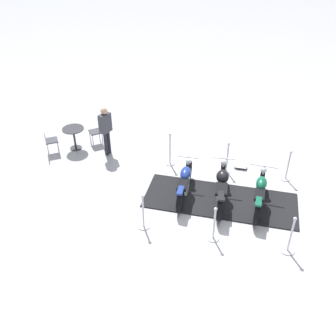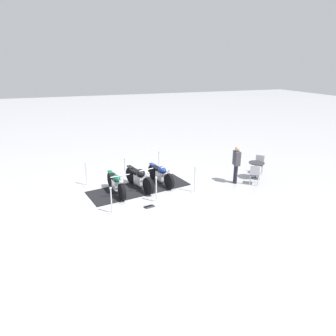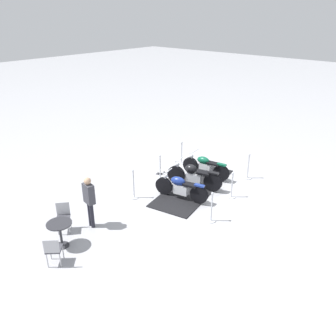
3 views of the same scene
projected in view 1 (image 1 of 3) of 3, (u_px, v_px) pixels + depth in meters
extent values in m
plane|color=#B2B2B7|center=(220.00, 201.00, 10.94)|extent=(80.00, 80.00, 0.00)
cube|color=black|center=(220.00, 200.00, 10.93)|extent=(2.38, 4.52, 0.03)
cylinder|color=black|center=(262.00, 181.00, 11.09)|extent=(0.67, 0.22, 0.66)
cylinder|color=black|center=(257.00, 212.00, 9.98)|extent=(0.67, 0.22, 0.66)
cube|color=silver|center=(259.00, 195.00, 10.51)|extent=(0.50, 0.29, 0.38)
ellipsoid|color=#0F5138|center=(261.00, 183.00, 10.42)|extent=(0.56, 0.36, 0.29)
cube|color=black|center=(260.00, 195.00, 10.08)|extent=(0.55, 0.33, 0.08)
cube|color=#0F5138|center=(259.00, 202.00, 9.78)|extent=(0.38, 0.20, 0.06)
cylinder|color=silver|center=(263.00, 175.00, 10.88)|extent=(0.25, 0.10, 0.57)
cylinder|color=silver|center=(264.00, 166.00, 10.63)|extent=(0.14, 0.77, 0.04)
sphere|color=silver|center=(264.00, 170.00, 10.83)|extent=(0.18, 0.18, 0.18)
cylinder|color=black|center=(223.00, 174.00, 11.33)|extent=(0.72, 0.31, 0.71)
cylinder|color=black|center=(220.00, 207.00, 10.11)|extent=(0.72, 0.31, 0.71)
cube|color=silver|center=(221.00, 189.00, 10.70)|extent=(0.62, 0.39, 0.38)
ellipsoid|color=black|center=(223.00, 176.00, 10.63)|extent=(0.52, 0.45, 0.35)
cube|color=black|center=(221.00, 189.00, 10.23)|extent=(0.58, 0.44, 0.08)
cube|color=black|center=(221.00, 196.00, 9.89)|extent=(0.42, 0.26, 0.06)
cylinder|color=silver|center=(223.00, 167.00, 11.11)|extent=(0.28, 0.14, 0.61)
cylinder|color=silver|center=(224.00, 158.00, 10.84)|extent=(0.20, 0.64, 0.04)
sphere|color=silver|center=(224.00, 162.00, 11.04)|extent=(0.18, 0.18, 0.18)
cylinder|color=black|center=(188.00, 172.00, 11.50)|extent=(0.67, 0.27, 0.66)
cylinder|color=black|center=(180.00, 201.00, 10.37)|extent=(0.67, 0.27, 0.66)
cube|color=silver|center=(185.00, 185.00, 10.91)|extent=(0.56, 0.34, 0.36)
ellipsoid|color=navy|center=(186.00, 173.00, 10.84)|extent=(0.60, 0.41, 0.30)
cube|color=black|center=(183.00, 185.00, 10.48)|extent=(0.55, 0.37, 0.08)
cube|color=navy|center=(180.00, 191.00, 10.16)|extent=(0.39, 0.23, 0.06)
cylinder|color=silver|center=(188.00, 165.00, 11.28)|extent=(0.31, 0.13, 0.56)
cylinder|color=silver|center=(188.00, 157.00, 11.02)|extent=(0.17, 0.60, 0.04)
sphere|color=silver|center=(189.00, 161.00, 11.21)|extent=(0.18, 0.18, 0.18)
cylinder|color=silver|center=(170.00, 163.00, 12.49)|extent=(0.30, 0.30, 0.03)
cylinder|color=silver|center=(170.00, 149.00, 12.19)|extent=(0.05, 0.05, 1.03)
sphere|color=silver|center=(170.00, 134.00, 11.88)|extent=(0.09, 0.09, 0.09)
cylinder|color=silver|center=(144.00, 226.00, 10.06)|extent=(0.31, 0.31, 0.03)
cylinder|color=silver|center=(143.00, 212.00, 9.79)|extent=(0.05, 0.05, 0.95)
sphere|color=silver|center=(142.00, 197.00, 9.49)|extent=(0.09, 0.09, 0.09)
cylinder|color=silver|center=(287.00, 250.00, 9.37)|extent=(0.36, 0.36, 0.03)
cylinder|color=silver|center=(291.00, 235.00, 9.09)|extent=(0.05, 0.05, 0.97)
sphere|color=silver|center=(295.00, 219.00, 8.79)|extent=(0.09, 0.09, 0.09)
cylinder|color=silver|center=(213.00, 238.00, 9.72)|extent=(0.32, 0.32, 0.03)
cylinder|color=silver|center=(214.00, 224.00, 9.45)|extent=(0.05, 0.05, 0.90)
sphere|color=silver|center=(216.00, 209.00, 9.18)|extent=(0.09, 0.09, 0.09)
cylinder|color=silver|center=(285.00, 178.00, 11.80)|extent=(0.31, 0.31, 0.03)
cylinder|color=silver|center=(288.00, 166.00, 11.54)|extent=(0.05, 0.05, 0.92)
sphere|color=silver|center=(291.00, 152.00, 11.25)|extent=(0.09, 0.09, 0.09)
cylinder|color=silver|center=(226.00, 171.00, 12.15)|extent=(0.31, 0.31, 0.03)
cylinder|color=silver|center=(227.00, 158.00, 11.87)|extent=(0.05, 0.05, 0.95)
sphere|color=silver|center=(229.00, 144.00, 11.58)|extent=(0.09, 0.09, 0.09)
cube|color=#333338|center=(241.00, 168.00, 12.28)|extent=(0.27, 0.42, 0.02)
cube|color=white|center=(241.00, 165.00, 12.20)|extent=(0.30, 0.39, 0.13)
cylinder|color=#2D2D33|center=(76.00, 148.00, 13.27)|extent=(0.40, 0.40, 0.02)
cylinder|color=#2D2D33|center=(75.00, 139.00, 13.05)|extent=(0.07, 0.07, 0.73)
cylinder|color=#2D2D33|center=(73.00, 129.00, 12.84)|extent=(0.72, 0.72, 0.03)
cylinder|color=#B7B7BC|center=(57.00, 143.00, 13.11)|extent=(0.03, 0.03, 0.45)
cylinder|color=#B7B7BC|center=(59.00, 148.00, 12.85)|extent=(0.03, 0.03, 0.45)
cylinder|color=#B7B7BC|center=(47.00, 145.00, 13.02)|extent=(0.03, 0.03, 0.45)
cylinder|color=#B7B7BC|center=(48.00, 150.00, 12.75)|extent=(0.03, 0.03, 0.45)
cube|color=#3F3F47|center=(52.00, 140.00, 12.79)|extent=(0.57, 0.57, 0.04)
cube|color=#B7B7BC|center=(45.00, 136.00, 12.62)|extent=(0.31, 0.30, 0.39)
cylinder|color=#B7B7BC|center=(93.00, 141.00, 13.23)|extent=(0.03, 0.03, 0.45)
cylinder|color=#B7B7BC|center=(90.00, 137.00, 13.48)|extent=(0.03, 0.03, 0.45)
cylinder|color=#B7B7BC|center=(102.00, 139.00, 13.35)|extent=(0.03, 0.03, 0.45)
cylinder|color=#B7B7BC|center=(99.00, 135.00, 13.60)|extent=(0.03, 0.03, 0.45)
cube|color=#3F3F47|center=(95.00, 132.00, 13.27)|extent=(0.56, 0.56, 0.04)
cube|color=#B7B7BC|center=(100.00, 125.00, 13.21)|extent=(0.28, 0.33, 0.42)
cylinder|color=#23232D|center=(109.00, 142.00, 12.80)|extent=(0.12, 0.12, 0.85)
cylinder|color=#23232D|center=(106.00, 144.00, 12.70)|extent=(0.12, 0.12, 0.85)
cube|color=#3F3F47|center=(105.00, 123.00, 12.32)|extent=(0.43, 0.28, 0.64)
sphere|color=tan|center=(104.00, 111.00, 12.08)|extent=(0.22, 0.22, 0.22)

